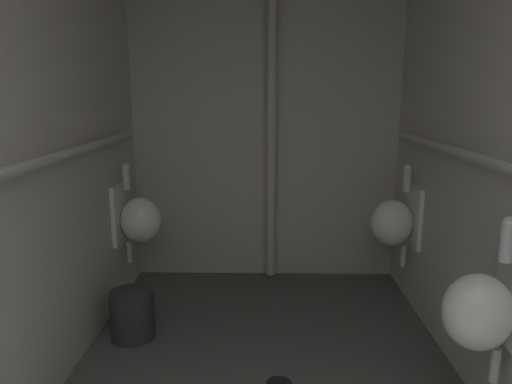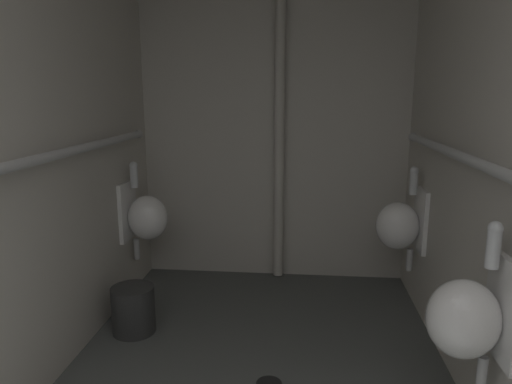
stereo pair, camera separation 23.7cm
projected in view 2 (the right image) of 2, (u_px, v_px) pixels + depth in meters
wall_back at (274, 122)px, 3.82m from camera, size 2.29×0.06×2.61m
urinal_left_mid at (145, 216)px, 3.52m from camera, size 0.32×0.30×0.76m
urinal_right_mid at (469, 317)px, 1.94m from camera, size 0.32×0.30×0.76m
urinal_right_far at (401, 224)px, 3.30m from camera, size 0.32×0.30×0.76m
supply_pipe_left at (7, 167)px, 2.00m from camera, size 0.06×3.34×0.06m
supply_pipe_right at (512, 178)px, 1.76m from camera, size 0.06×3.35×0.06m
standpipe_back_wall at (279, 123)px, 3.71m from camera, size 0.08×0.08×2.56m
floor_drain at (269, 383)px, 2.53m from camera, size 0.14×0.14×0.01m
waste_bin at (133, 310)px, 3.05m from camera, size 0.28×0.28×0.31m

